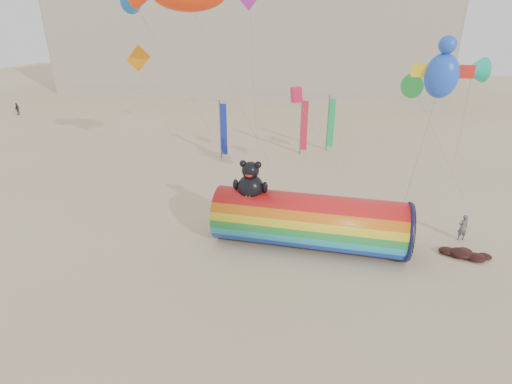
% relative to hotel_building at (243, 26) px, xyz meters
% --- Properties ---
extents(ground, '(160.00, 160.00, 0.00)m').
position_rel_hotel_building_xyz_m(ground, '(12.00, -45.95, -10.31)').
color(ground, '#CCB58C').
rests_on(ground, ground).
extents(hotel_building, '(60.40, 15.40, 20.60)m').
position_rel_hotel_building_xyz_m(hotel_building, '(0.00, 0.00, 0.00)').
color(hotel_building, '#B7AD99').
rests_on(hotel_building, ground).
extents(windsock_assembly, '(10.35, 3.15, 4.77)m').
position_rel_hotel_building_xyz_m(windsock_assembly, '(15.73, -45.64, -8.73)').
color(windsock_assembly, red).
rests_on(windsock_assembly, ground).
extents(kite_handler, '(0.67, 0.55, 1.57)m').
position_rel_hotel_building_xyz_m(kite_handler, '(24.13, -43.03, -9.53)').
color(kite_handler, '#575B5E').
rests_on(kite_handler, ground).
extents(fabric_bundle, '(2.62, 1.35, 0.41)m').
position_rel_hotel_building_xyz_m(fabric_bundle, '(23.91, -44.90, -10.14)').
color(fabric_bundle, '#3E110B').
rests_on(fabric_bundle, ground).
extents(festival_banners, '(9.62, 4.61, 5.20)m').
position_rel_hotel_building_xyz_m(festival_banners, '(11.94, -30.00, -7.67)').
color(festival_banners, '#59595E').
rests_on(festival_banners, ground).
extents(flying_kites, '(23.38, 10.61, 8.09)m').
position_rel_hotel_building_xyz_m(flying_kites, '(11.30, -41.26, 1.46)').
color(flying_kites, '#FF360D').
rests_on(flying_kites, ground).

